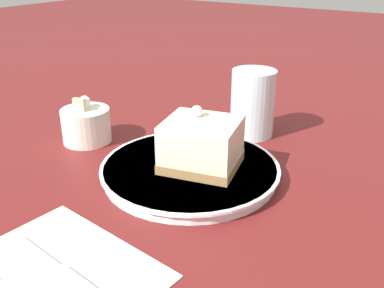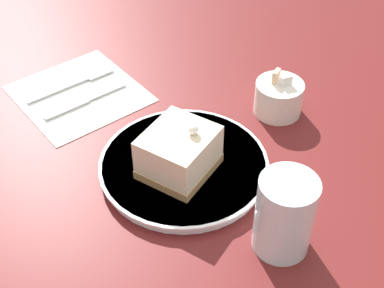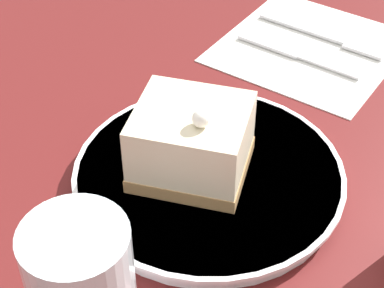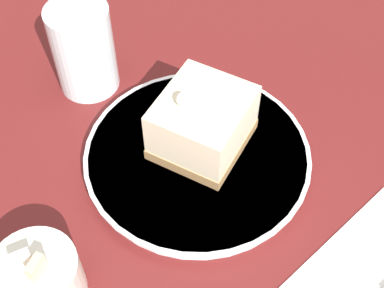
% 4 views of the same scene
% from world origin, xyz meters
% --- Properties ---
extents(ground_plane, '(4.00, 4.00, 0.00)m').
position_xyz_m(ground_plane, '(0.00, 0.00, 0.00)').
color(ground_plane, '#5B1919').
extents(plate, '(0.26, 0.26, 0.02)m').
position_xyz_m(plate, '(-0.04, -0.04, 0.01)').
color(plate, white).
rests_on(plate, ground_plane).
extents(cake_slice, '(0.11, 0.12, 0.09)m').
position_xyz_m(cake_slice, '(-0.03, -0.05, 0.05)').
color(cake_slice, '#9E7547').
rests_on(cake_slice, plate).
extents(napkin, '(0.23, 0.23, 0.00)m').
position_xyz_m(napkin, '(-0.31, -0.03, 0.00)').
color(napkin, white).
rests_on(napkin, ground_plane).
extents(fork, '(0.04, 0.17, 0.00)m').
position_xyz_m(fork, '(-0.34, -0.02, 0.01)').
color(fork, silver).
rests_on(fork, napkin).
extents(knife, '(0.03, 0.17, 0.00)m').
position_xyz_m(knife, '(-0.29, -0.05, 0.01)').
color(knife, silver).
rests_on(knife, napkin).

